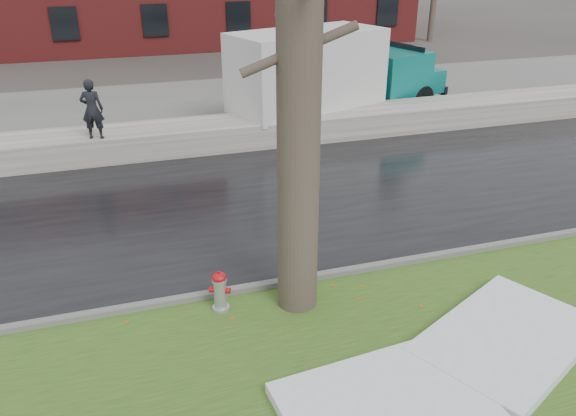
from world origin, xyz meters
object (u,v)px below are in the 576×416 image
object	(u,v)px
fire_hydrant	(220,289)
tree	(299,56)
worker	(92,109)
box_truck	(331,74)

from	to	relation	value
fire_hydrant	tree	size ratio (longest dim) A/B	0.09
tree	fire_hydrant	bearing A→B (deg)	171.61
worker	fire_hydrant	bearing A→B (deg)	116.27
tree	worker	world-z (taller)	tree
tree	box_truck	bearing A→B (deg)	65.95
tree	worker	xyz separation A→B (m)	(-3.10, 7.76, -2.55)
fire_hydrant	worker	world-z (taller)	worker
tree	worker	bearing A→B (deg)	111.76
tree	box_truck	world-z (taller)	tree
tree	worker	size ratio (longest dim) A/B	5.09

